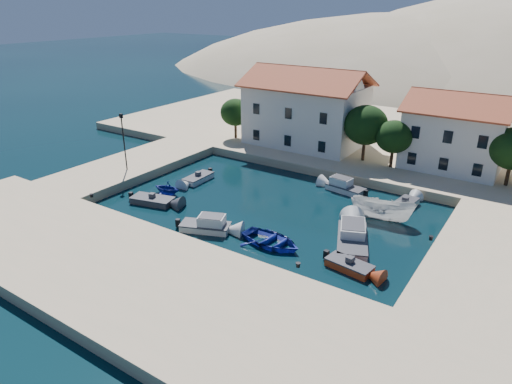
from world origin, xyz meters
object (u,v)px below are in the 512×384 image
Objects in this scene: building_left at (306,106)px; boat_east at (381,220)px; rowboat_south at (271,245)px; cabin_cruiser_east at (352,238)px; lamppost at (123,136)px; cabin_cruiser_south at (205,225)px; building_mid at (456,130)px.

boat_east is (15.65, -14.64, -5.94)m from building_left.
cabin_cruiser_east is (5.36, 3.80, 0.48)m from rowboat_south.
boat_east is at bearing 11.17° from lamppost.
cabin_cruiser_south is (3.79, -25.01, -5.46)m from building_left.
building_left is 22.23m from boat_east.
building_left is 2.82× the size of rowboat_south.
rowboat_south is 0.91× the size of boat_east.
boat_east is (27.15, 5.36, -4.75)m from lamppost.
cabin_cruiser_south is at bearing -118.64° from building_mid.
lamppost is at bearing -144.55° from building_mid.
boat_east is (11.85, 10.37, -0.48)m from cabin_cruiser_south.
building_mid is at bearing -16.47° from boat_east.
building_mid reaches higher than cabin_cruiser_south.
building_mid is 2.02× the size of rowboat_south.
boat_east is at bearing -98.56° from building_mid.
rowboat_south is 0.83× the size of cabin_cruiser_east.
lamppost is at bearing 93.26° from boat_east.
building_left is at bearing 76.88° from cabin_cruiser_south.
cabin_cruiser_south reaches higher than rowboat_south.
cabin_cruiser_east is (11.38, 4.79, 0.00)m from cabin_cruiser_south.
building_left is 3.20× the size of cabin_cruiser_south.
lamppost is 28.07m from boat_east.
rowboat_south is at bearing -67.79° from building_left.
cabin_cruiser_south is 0.80× the size of boat_east.
cabin_cruiser_east reaches higher than boat_east.
lamppost reaches higher than cabin_cruiser_east.
cabin_cruiser_east is at bearing -97.60° from building_mid.
building_mid is 36.21m from lamppost.
building_mid is at bearing 39.61° from cabin_cruiser_south.
building_mid reaches higher than lamppost.
building_left is 25.86m from cabin_cruiser_east.
lamppost is 22.20m from rowboat_south.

